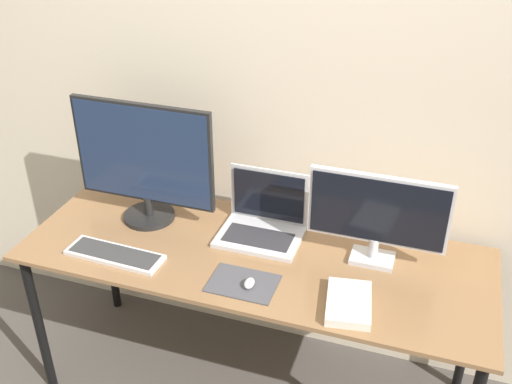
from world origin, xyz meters
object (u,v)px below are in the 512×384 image
Objects in this scene: keyboard at (115,255)px; monitor_right at (377,215)px; monitor_left at (144,161)px; mouse at (249,283)px; book at (349,303)px; laptop at (264,219)px.

monitor_right is at bearing 17.34° from keyboard.
monitor_left is 0.40m from keyboard.
mouse is 0.23× the size of book.
monitor_left reaches higher than book.
monitor_left is 2.41× the size of book.
laptop is 0.61m from keyboard.
laptop is 1.33× the size of book.
monitor_left is 0.54m from laptop.
monitor_left is 0.96m from monitor_right.
keyboard is (-0.50, -0.35, -0.05)m from laptop.
monitor_right is 0.53m from mouse.
mouse is at bearing -1.13° from keyboard.
laptop is 0.55m from book.
monitor_left is 1.81× the size of laptop.
mouse is at bearing -28.78° from monitor_left.
monitor_right reaches higher than keyboard.
book is (0.92, -0.00, 0.01)m from keyboard.
monitor_right is at bearing 83.40° from book.
monitor_left is at bearing -179.99° from monitor_right.
keyboard is at bearing -145.08° from laptop.
monitor_right is 0.48m from laptop.
monitor_right is (0.95, 0.00, -0.06)m from monitor_left.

